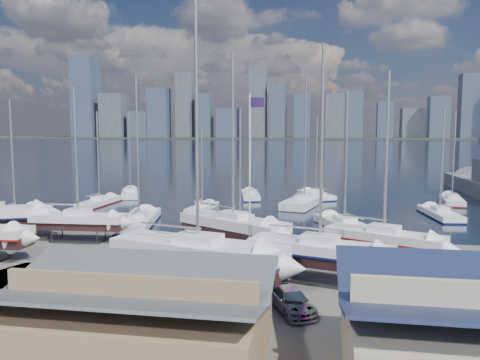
# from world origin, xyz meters

# --- Properties ---
(ground) EXTENTS (1400.00, 1400.00, 0.00)m
(ground) POSITION_xyz_m (0.00, -10.00, 0.00)
(ground) COLOR #605E59
(ground) RESTS_ON ground
(water) EXTENTS (1400.00, 600.00, 0.40)m
(water) POSITION_xyz_m (0.00, 300.00, -0.15)
(water) COLOR #172435
(water) RESTS_ON ground
(far_shore) EXTENTS (1400.00, 80.00, 2.20)m
(far_shore) POSITION_xyz_m (0.00, 560.00, 1.10)
(far_shore) COLOR #2D332D
(far_shore) RESTS_ON ground
(skyline) EXTENTS (639.14, 43.80, 107.69)m
(skyline) POSITION_xyz_m (-7.83, 553.76, 39.09)
(skyline) COLOR #475166
(skyline) RESTS_ON far_shore
(shed_grey) EXTENTS (12.60, 8.40, 4.17)m
(shed_grey) POSITION_xyz_m (0.00, -26.00, 2.15)
(shed_grey) COLOR #8C6B4C
(shed_grey) RESTS_ON ground
(sailboat_cradle_2) EXTENTS (8.94, 2.93, 14.52)m
(sailboat_cradle_2) POSITION_xyz_m (-14.23, -4.62, 2.00)
(sailboat_cradle_2) COLOR #2D2D33
(sailboat_cradle_2) RESTS_ON ground
(sailboat_cradle_3) EXTENTS (12.63, 6.42, 19.38)m
(sailboat_cradle_3) POSITION_xyz_m (0.37, -15.51, 2.25)
(sailboat_cradle_3) COLOR #2D2D33
(sailboat_cradle_3) RESTS_ON ground
(sailboat_cradle_4) EXTENTS (10.60, 8.07, 17.23)m
(sailboat_cradle_4) POSITION_xyz_m (0.86, -5.38, 2.14)
(sailboat_cradle_4) COLOR #2D2D33
(sailboat_cradle_4) RESTS_ON ground
(sailboat_cradle_5) EXTENTS (10.44, 5.41, 16.23)m
(sailboat_cradle_5) POSITION_xyz_m (8.39, -12.87, 2.08)
(sailboat_cradle_5) COLOR #2D2D33
(sailboat_cradle_5) RESTS_ON ground
(sailboat_cradle_6) EXTENTS (9.40, 6.37, 14.97)m
(sailboat_cradle_6) POSITION_xyz_m (13.33, -7.86, 2.02)
(sailboat_cradle_6) COLOR #2D2D33
(sailboat_cradle_6) RESTS_ON ground
(sailboat_moored_0) EXTENTS (3.03, 10.03, 14.89)m
(sailboat_moored_0) POSITION_xyz_m (-27.72, 4.89, 0.31)
(sailboat_moored_0) COLOR black
(sailboat_moored_0) RESTS_ON water
(sailboat_moored_1) EXTENTS (2.92, 9.30, 13.77)m
(sailboat_moored_1) POSITION_xyz_m (-22.36, 15.91, 0.31)
(sailboat_moored_1) COLOR black
(sailboat_moored_1) RESTS_ON water
(sailboat_moored_2) EXTENTS (5.82, 9.54, 13.96)m
(sailboat_moored_2) POSITION_xyz_m (-21.61, 25.08, 0.32)
(sailboat_moored_2) COLOR black
(sailboat_moored_2) RESTS_ON water
(sailboat_moored_3) EXTENTS (5.40, 11.91, 17.20)m
(sailboat_moored_3) POSITION_xyz_m (-11.40, 3.37, 0.31)
(sailboat_moored_3) COLOR black
(sailboat_moored_3) RESTS_ON water
(sailboat_moored_4) EXTENTS (2.97, 7.76, 11.43)m
(sailboat_moored_4) POSITION_xyz_m (-6.93, 14.08, 0.33)
(sailboat_moored_4) COLOR black
(sailboat_moored_4) RESTS_ON water
(sailboat_moored_5) EXTENTS (4.36, 9.47, 13.67)m
(sailboat_moored_5) POSITION_xyz_m (-2.36, 26.42, 0.31)
(sailboat_moored_5) COLOR black
(sailboat_moored_5) RESTS_ON water
(sailboat_moored_6) EXTENTS (3.07, 9.09, 13.37)m
(sailboat_moored_6) POSITION_xyz_m (-0.05, 3.60, 0.31)
(sailboat_moored_6) COLOR black
(sailboat_moored_6) RESTS_ON water
(sailboat_moored_7) EXTENTS (6.32, 13.07, 19.03)m
(sailboat_moored_7) POSITION_xyz_m (6.21, 20.54, 0.33)
(sailboat_moored_7) COLOR black
(sailboat_moored_7) RESTS_ON water
(sailboat_moored_8) EXTENTS (6.30, 9.13, 13.40)m
(sailboat_moored_8) POSITION_xyz_m (7.74, 28.46, 0.31)
(sailboat_moored_8) COLOR black
(sailboat_moored_8) RESTS_ON water
(sailboat_moored_9) EXTENTS (6.74, 10.43, 15.33)m
(sailboat_moored_9) POSITION_xyz_m (10.97, 4.92, 0.32)
(sailboat_moored_9) COLOR black
(sailboat_moored_9) RESTS_ON water
(sailboat_moored_10) EXTENTS (3.66, 9.65, 14.07)m
(sailboat_moored_10) POSITION_xyz_m (22.74, 14.16, 0.31)
(sailboat_moored_10) COLOR black
(sailboat_moored_10) RESTS_ON water
(sailboat_moored_11) EXTENTS (3.89, 9.68, 14.07)m
(sailboat_moored_11) POSITION_xyz_m (27.25, 26.35, 0.31)
(sailboat_moored_11) COLOR black
(sailboat_moored_11) RESTS_ON water
(car_b) EXTENTS (5.21, 3.02, 1.62)m
(car_b) POSITION_xyz_m (-10.44, -18.16, 0.81)
(car_b) COLOR gray
(car_b) RESTS_ON ground
(car_c) EXTENTS (3.80, 5.41, 1.37)m
(car_c) POSITION_xyz_m (-2.19, -19.19, 0.69)
(car_c) COLOR gray
(car_c) RESTS_ON ground
(car_d) EXTENTS (3.51, 4.82, 1.30)m
(car_d) POSITION_xyz_m (6.81, -18.66, 0.65)
(car_d) COLOR gray
(car_d) RESTS_ON ground
(flagpole) EXTENTS (1.17, 0.12, 13.38)m
(flagpole) POSITION_xyz_m (2.84, -8.11, 7.80)
(flagpole) COLOR white
(flagpole) RESTS_ON ground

